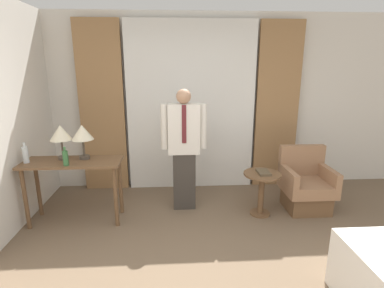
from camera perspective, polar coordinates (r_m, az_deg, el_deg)
name	(u,v)px	position (r m, az deg, el deg)	size (l,w,h in m)	color
wall_back	(191,103)	(4.77, -0.27, 7.84)	(10.00, 0.06, 2.70)	silver
curtain_sheer_center	(191,108)	(4.65, -0.18, 6.91)	(1.96, 0.06, 2.58)	white
curtain_drape_left	(102,109)	(4.77, -16.76, 6.47)	(0.67, 0.06, 2.58)	#997047
curtain_drape_right	(277,107)	(4.92, 15.90, 6.78)	(0.67, 0.06, 2.58)	#997047
desk	(73,172)	(3.99, -21.68, -4.96)	(1.18, 0.47, 0.80)	brown
table_lamp_left	(61,134)	(3.98, -23.74, 1.76)	(0.26, 0.26, 0.43)	#4C4238
table_lamp_right	(82,134)	(3.90, -20.15, 1.86)	(0.26, 0.26, 0.43)	#4C4238
bottle_near_edge	(25,154)	(4.08, -29.15, -1.75)	(0.07, 0.07, 0.25)	silver
bottle_by_lamp	(66,158)	(3.77, -22.95, -2.46)	(0.06, 0.06, 0.22)	#336638
person	(184,146)	(3.97, -1.54, -0.32)	(0.60, 0.20, 1.64)	#38332D
armchair	(306,187)	(4.42, 20.83, -7.61)	(0.63, 0.59, 0.85)	brown
side_table	(262,187)	(4.05, 13.10, -7.93)	(0.48, 0.48, 0.58)	brown
book	(263,172)	(3.98, 13.44, -5.25)	(0.15, 0.24, 0.03)	brown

